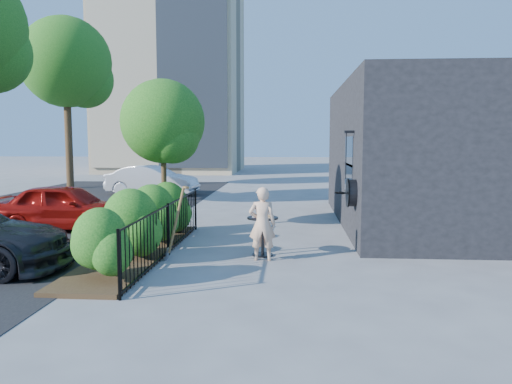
# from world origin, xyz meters

# --- Properties ---
(ground) EXTENTS (120.00, 120.00, 0.00)m
(ground) POSITION_xyz_m (0.00, 0.00, 0.00)
(ground) COLOR gray
(ground) RESTS_ON ground
(shop_building) EXTENTS (6.22, 9.00, 4.00)m
(shop_building) POSITION_xyz_m (5.50, 4.50, 2.00)
(shop_building) COLOR black
(shop_building) RESTS_ON ground
(fence) EXTENTS (0.05, 6.05, 1.10)m
(fence) POSITION_xyz_m (-1.50, 0.00, 0.56)
(fence) COLOR black
(fence) RESTS_ON ground
(planting_bed) EXTENTS (1.30, 6.00, 0.08)m
(planting_bed) POSITION_xyz_m (-2.20, 0.00, 0.04)
(planting_bed) COLOR #382616
(planting_bed) RESTS_ON ground
(shrubs) EXTENTS (1.10, 5.60, 1.24)m
(shrubs) POSITION_xyz_m (-2.10, 0.10, 0.70)
(shrubs) COLOR #124E13
(shrubs) RESTS_ON ground
(patio_tree) EXTENTS (2.20, 2.20, 3.94)m
(patio_tree) POSITION_xyz_m (-2.24, 2.76, 2.76)
(patio_tree) COLOR #3F2B19
(patio_tree) RESTS_ON ground
(street) EXTENTS (9.00, 30.00, 0.01)m
(street) POSITION_xyz_m (-7.00, 3.00, 0.00)
(street) COLOR black
(street) RESTS_ON ground
(street_tree_far) EXTENTS (4.40, 4.40, 8.28)m
(street_tree_far) POSITION_xyz_m (-9.94, 13.96, 5.92)
(street_tree_far) COLOR #3F2B19
(street_tree_far) RESTS_ON ground
(cafe_table) EXTENTS (0.65, 0.65, 0.87)m
(cafe_table) POSITION_xyz_m (0.49, 0.08, 0.56)
(cafe_table) COLOR black
(cafe_table) RESTS_ON ground
(woman) EXTENTS (0.54, 0.36, 1.49)m
(woman) POSITION_xyz_m (0.50, -0.32, 0.74)
(woman) COLOR beige
(woman) RESTS_ON ground
(shovel) EXTENTS (0.52, 0.20, 1.54)m
(shovel) POSITION_xyz_m (-1.26, -0.43, 0.68)
(shovel) COLOR brown
(shovel) RESTS_ON ground
(car_red) EXTENTS (3.69, 1.48, 1.26)m
(car_red) POSITION_xyz_m (-4.93, 2.66, 0.63)
(car_red) COLOR #9F120D
(car_red) RESTS_ON ground
(car_silver) EXTENTS (4.09, 1.83, 1.30)m
(car_silver) POSITION_xyz_m (-5.01, 11.18, 0.65)
(car_silver) COLOR silver
(car_silver) RESTS_ON ground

